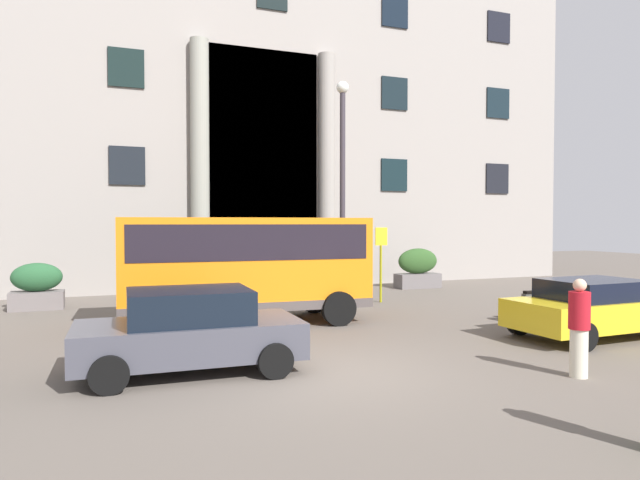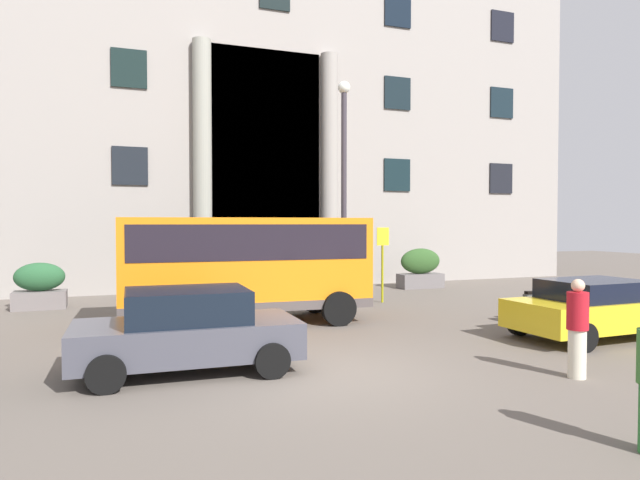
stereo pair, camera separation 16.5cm
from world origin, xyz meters
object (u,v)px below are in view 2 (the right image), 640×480
object	(u,v)px
bus_stop_sign	(383,256)
hedge_planter_far_east	(177,281)
orange_minibus	(246,261)
motorcycle_far_end	(147,328)
hedge_planter_east	(420,269)
pedestrian_woman_dark_dress	(577,328)
parked_estate_mid	(594,308)
hedge_planter_west	(40,287)
lamppost_plaza_centre	(344,175)
hedge_planter_far_west	(275,276)
parked_sedan_second	(187,330)
motorcycle_near_kerb	(539,304)

from	to	relation	value
bus_stop_sign	hedge_planter_far_east	world-z (taller)	bus_stop_sign
orange_minibus	motorcycle_far_end	size ratio (longest dim) A/B	3.42
hedge_planter_east	motorcycle_far_end	distance (m)	13.66
orange_minibus	pedestrian_woman_dark_dress	world-z (taller)	orange_minibus
bus_stop_sign	hedge_planter_east	size ratio (longest dim) A/B	1.35
motorcycle_far_end	hedge_planter_far_east	bearing A→B (deg)	86.86
parked_estate_mid	motorcycle_far_end	xyz separation A→B (m)	(-9.79, 2.46, -0.26)
motorcycle_far_end	pedestrian_woman_dark_dress	distance (m)	8.40
hedge_planter_west	lamppost_plaza_centre	bearing A→B (deg)	-15.78
orange_minibus	bus_stop_sign	size ratio (longest dim) A/B	2.59
hedge_planter_far_east	lamppost_plaza_centre	world-z (taller)	lamppost_plaza_centre
hedge_planter_east	pedestrian_woman_dark_dress	bearing A→B (deg)	-109.36
bus_stop_sign	hedge_planter_far_west	xyz separation A→B (m)	(-3.07, 2.43, -0.79)
pedestrian_woman_dark_dress	lamppost_plaza_centre	xyz separation A→B (m)	(-0.39, 9.35, 3.38)
parked_sedan_second	parked_estate_mid	bearing A→B (deg)	-0.62
motorcycle_far_end	pedestrian_woman_dark_dress	size ratio (longest dim) A/B	1.11
parked_sedan_second	motorcycle_near_kerb	distance (m)	9.89
motorcycle_far_end	hedge_planter_east	bearing A→B (deg)	42.24
pedestrian_woman_dark_dress	bus_stop_sign	bearing A→B (deg)	98.27
orange_minibus	parked_estate_mid	xyz separation A→B (m)	(7.10, -4.83, -0.97)
hedge_planter_far_west	motorcycle_near_kerb	distance (m)	8.99
parked_estate_mid	pedestrian_woman_dark_dress	xyz separation A→B (m)	(-2.97, -2.43, 0.16)
hedge_planter_east	parked_estate_mid	world-z (taller)	hedge_planter_east
hedge_planter_far_west	lamppost_plaza_centre	distance (m)	4.58
hedge_planter_far_west	motorcycle_near_kerb	bearing A→B (deg)	-52.62
parked_sedan_second	motorcycle_far_end	xyz separation A→B (m)	(-0.56, 2.07, -0.30)
bus_stop_sign	motorcycle_near_kerb	bearing A→B (deg)	-63.14
motorcycle_near_kerb	pedestrian_woman_dark_dress	bearing A→B (deg)	-114.96
hedge_planter_far_west	parked_sedan_second	size ratio (longest dim) A/B	0.48
motorcycle_far_end	hedge_planter_far_west	bearing A→B (deg)	63.12
lamppost_plaza_centre	hedge_planter_far_east	bearing A→B (deg)	148.24
hedge_planter_far_west	lamppost_plaza_centre	world-z (taller)	lamppost_plaza_centre
parked_sedan_second	hedge_planter_far_east	bearing A→B (deg)	86.61
motorcycle_far_end	motorcycle_near_kerb	bearing A→B (deg)	6.78
motorcycle_far_end	lamppost_plaza_centre	distance (m)	8.69
hedge_planter_west	motorcycle_near_kerb	world-z (taller)	hedge_planter_west
hedge_planter_far_east	motorcycle_near_kerb	distance (m)	11.71
bus_stop_sign	motorcycle_far_end	size ratio (longest dim) A/B	1.32
parked_sedan_second	motorcycle_far_end	world-z (taller)	parked_sedan_second
hedge_planter_far_east	hedge_planter_west	world-z (taller)	hedge_planter_west
hedge_planter_far_east	motorcycle_near_kerb	bearing A→B (deg)	-41.17
hedge_planter_far_east	hedge_planter_west	distance (m)	4.26
hedge_planter_west	parked_sedan_second	bearing A→B (deg)	-69.85
orange_minibus	parked_sedan_second	xyz separation A→B (m)	(-2.12, -4.43, -0.92)
motorcycle_far_end	lamppost_plaza_centre	size ratio (longest dim) A/B	0.26
pedestrian_woman_dark_dress	lamppost_plaza_centre	bearing A→B (deg)	107.09
orange_minibus	hedge_planter_east	distance (m)	10.15
hedge_planter_west	orange_minibus	bearing A→B (deg)	-40.67
hedge_planter_far_west	motorcycle_near_kerb	xyz separation A→B (m)	(5.45, -7.14, -0.32)
motorcycle_near_kerb	orange_minibus	bearing A→B (deg)	172.70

